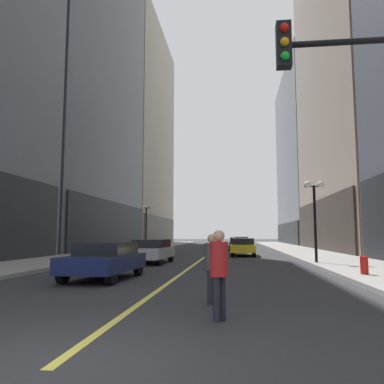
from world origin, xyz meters
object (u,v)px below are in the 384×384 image
Objects in this scene: car_maroon at (238,243)px; street_lamp_right_mid at (314,203)px; pedestrian_in_red_jacket at (219,268)px; street_lamp_left_far at (146,217)px; fire_hydrant_right at (364,267)px; car_silver at (151,250)px; car_yellow at (243,246)px; pedestrian_with_orange_bag at (212,263)px; car_navy at (105,259)px; car_red at (241,242)px.

car_maroon is 18.19m from street_lamp_right_mid.
street_lamp_left_far reaches higher than pedestrian_in_red_jacket.
fire_hydrant_right is at bearing 56.60° from pedestrian_in_red_jacket.
car_silver is at bearing -106.08° from car_maroon.
car_maroon is (4.96, 17.21, 0.00)m from car_silver.
car_yellow is 2.91× the size of pedestrian_with_orange_bag.
street_lamp_right_mid is at bearing -66.67° from car_yellow.
street_lamp_left_far is at bearing 104.46° from car_silver.
street_lamp_right_mid is at bearing 68.28° from pedestrian_with_orange_bag.
car_navy is 25.44m from car_maroon.
street_lamp_left_far is 5.54× the size of fire_hydrant_right.
car_yellow is at bearing 105.98° from fire_hydrant_right.
pedestrian_in_red_jacket is 0.38× the size of street_lamp_right_mid.
car_silver is 0.92× the size of car_yellow.
car_silver is 9.26m from street_lamp_right_mid.
car_yellow and car_maroon have the same top height.
pedestrian_in_red_jacket is 14.47m from street_lamp_right_mid.
fire_hydrant_right is (9.40, -6.39, -0.32)m from car_silver.
pedestrian_with_orange_bag is at bearing -71.11° from car_silver.
street_lamp_right_mid is at bearing -82.87° from car_red.
pedestrian_in_red_jacket is at bearing -54.73° from car_navy.
pedestrian_in_red_jacket is (-0.93, -41.89, 0.26)m from car_red.
car_red is at bearing 89.71° from car_yellow.
pedestrian_in_red_jacket reaches higher than car_red.
car_navy is at bearing -108.21° from car_yellow.
car_silver is at bearing 107.60° from pedestrian_in_red_jacket.
pedestrian_in_red_jacket is at bearing -91.28° from car_red.
car_yellow is 11.83m from street_lamp_left_far.
car_silver is at bearing -123.05° from car_yellow.
pedestrian_in_red_jacket reaches higher than fire_hydrant_right.
pedestrian_with_orange_bag is (-1.08, -20.30, 0.21)m from car_yellow.
car_yellow is at bearing 113.33° from street_lamp_right_mid.
pedestrian_in_red_jacket is 9.06m from fire_hydrant_right.
car_maroon is at bearing 100.66° from fire_hydrant_right.
street_lamp_right_mid reaches higher than car_maroon.
car_red is (5.36, 27.95, -0.00)m from car_silver.
car_yellow is (5.26, 8.08, 0.00)m from car_silver.
street_lamp_left_far is at bearing 106.46° from pedestrian_with_orange_bag.
car_silver is 1.02× the size of car_red.
car_navy is at bearing -140.16° from street_lamp_right_mid.
car_silver is 2.67× the size of pedestrian_with_orange_bag.
car_red is at bearing 97.13° from street_lamp_right_mid.
car_navy is 0.94× the size of street_lamp_right_mid.
car_red is at bearing 88.32° from pedestrian_with_orange_bag.
car_navy is 6.09m from pedestrian_with_orange_bag.
fire_hydrant_right is (4.04, -34.34, -0.32)m from car_red.
street_lamp_left_far is at bearing 105.98° from pedestrian_in_red_jacket.
pedestrian_in_red_jacket is (0.24, -1.72, 0.05)m from pedestrian_with_orange_bag.
car_red is at bearing 79.15° from car_silver.
street_lamp_left_far reaches higher than car_silver.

